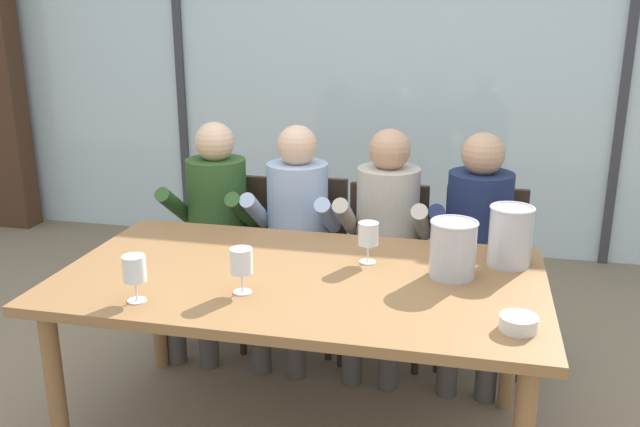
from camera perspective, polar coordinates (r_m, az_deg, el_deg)
ground at (r=3.92m, az=2.16°, el=-9.96°), size 14.00×14.00×0.00m
window_glass_panel at (r=5.04m, az=5.70°, el=11.47°), size 7.12×0.03×2.60m
window_mullion_left at (r=5.46m, az=-11.59°, el=11.63°), size 0.06×0.06×2.60m
window_mullion_right at (r=5.07m, az=24.21°, el=10.13°), size 0.06×0.06×2.60m
hillside_vineyard at (r=8.52m, az=8.74°, el=11.13°), size 13.12×2.40×1.88m
dining_table at (r=2.75m, az=-1.65°, el=-6.57°), size 1.92×1.07×0.75m
chair_near_curtain at (r=3.83m, az=-7.83°, el=-2.47°), size 0.45×0.45×0.88m
chair_left_of_center at (r=3.74m, az=-1.20°, el=-2.79°), size 0.44×0.44×0.88m
chair_center at (r=3.61m, az=5.54°, el=-3.59°), size 0.45×0.45×0.88m
chair_right_of_center at (r=3.63m, az=13.49°, el=-3.88°), size 0.45×0.45×0.88m
person_olive_shirt at (r=3.68m, az=-9.01°, el=-0.52°), size 0.47×0.62×1.20m
person_pale_blue_shirt at (r=3.54m, az=-2.19°, el=-1.01°), size 0.46×0.61×1.20m
person_beige_jumper at (r=3.45m, az=5.44°, el=-1.55°), size 0.47×0.62×1.20m
person_navy_polo at (r=3.42m, az=13.02°, el=-2.06°), size 0.47×0.62×1.20m
ice_bucket_primary at (r=2.71m, az=11.08°, el=-2.86°), size 0.19×0.19×0.23m
ice_bucket_secondary at (r=2.88m, az=15.65°, el=-1.76°), size 0.18×0.18×0.25m
tasting_bowl at (r=2.36m, az=16.28°, el=-8.80°), size 0.13×0.13×0.05m
wine_glass_by_left_taster at (r=2.53m, az=-15.28°, el=-4.65°), size 0.08×0.08×0.17m
wine_glass_near_bucket at (r=2.81m, az=4.06°, el=-1.86°), size 0.08×0.08×0.17m
wine_glass_center_pour at (r=2.53m, az=-6.60°, el=-4.14°), size 0.08×0.08×0.17m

